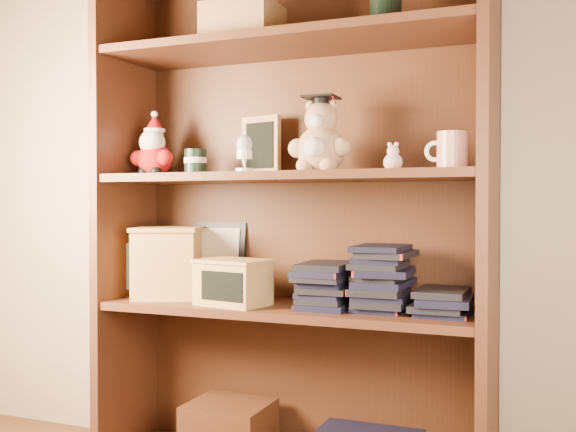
% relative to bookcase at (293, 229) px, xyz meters
% --- Properties ---
extents(bookcase, '(1.20, 0.35, 1.60)m').
position_rel_bookcase_xyz_m(bookcase, '(0.00, 0.00, 0.00)').
color(bookcase, '#4D2816').
rests_on(bookcase, ground).
extents(shelf_lower, '(1.14, 0.33, 0.02)m').
position_rel_bookcase_xyz_m(shelf_lower, '(0.00, -0.05, -0.24)').
color(shelf_lower, '#4D2816').
rests_on(shelf_lower, ground).
extents(shelf_upper, '(1.14, 0.33, 0.02)m').
position_rel_bookcase_xyz_m(shelf_upper, '(0.00, -0.05, 0.16)').
color(shelf_upper, '#4D2816').
rests_on(shelf_upper, ground).
extents(santa_plush, '(0.15, 0.11, 0.22)m').
position_rel_bookcase_xyz_m(santa_plush, '(-0.47, -0.06, 0.25)').
color(santa_plush, '#A50F0F').
rests_on(santa_plush, shelf_upper).
extents(teachers_tin, '(0.07, 0.07, 0.08)m').
position_rel_bookcase_xyz_m(teachers_tin, '(-0.32, -0.05, 0.21)').
color(teachers_tin, black).
rests_on(teachers_tin, shelf_upper).
extents(chalkboard_plaque, '(0.15, 0.10, 0.19)m').
position_rel_bookcase_xyz_m(chalkboard_plaque, '(-0.14, 0.06, 0.26)').
color(chalkboard_plaque, '#9E7547').
rests_on(chalkboard_plaque, shelf_upper).
extents(egg_cup, '(0.05, 0.05, 0.11)m').
position_rel_bookcase_xyz_m(egg_cup, '(-0.11, -0.13, 0.23)').
color(egg_cup, white).
rests_on(egg_cup, shelf_upper).
extents(grad_teddy_bear, '(0.19, 0.16, 0.23)m').
position_rel_bookcase_xyz_m(grad_teddy_bear, '(0.11, -0.06, 0.26)').
color(grad_teddy_bear, tan).
rests_on(grad_teddy_bear, shelf_upper).
extents(pink_figurine, '(0.05, 0.05, 0.09)m').
position_rel_bookcase_xyz_m(pink_figurine, '(0.32, -0.05, 0.20)').
color(pink_figurine, beige).
rests_on(pink_figurine, shelf_upper).
extents(teacher_mug, '(0.12, 0.08, 0.11)m').
position_rel_bookcase_xyz_m(teacher_mug, '(0.49, -0.05, 0.22)').
color(teacher_mug, silver).
rests_on(teacher_mug, shelf_upper).
extents(certificate_frame, '(0.20, 0.05, 0.24)m').
position_rel_bookcase_xyz_m(certificate_frame, '(-0.31, 0.09, -0.11)').
color(certificate_frame, black).
rests_on(certificate_frame, shelf_lower).
extents(treats_box, '(0.27, 0.27, 0.23)m').
position_rel_bookcase_xyz_m(treats_box, '(-0.42, -0.05, -0.11)').
color(treats_box, tan).
rests_on(treats_box, shelf_lower).
extents(pencils_box, '(0.24, 0.19, 0.14)m').
position_rel_bookcase_xyz_m(pencils_box, '(-0.15, -0.12, -0.16)').
color(pencils_box, tan).
rests_on(pencils_box, shelf_lower).
extents(book_stack_left, '(0.14, 0.20, 0.13)m').
position_rel_bookcase_xyz_m(book_stack_left, '(0.12, -0.05, -0.16)').
color(book_stack_left, black).
rests_on(book_stack_left, shelf_lower).
extents(book_stack_mid, '(0.14, 0.20, 0.18)m').
position_rel_bookcase_xyz_m(book_stack_mid, '(0.30, -0.05, -0.14)').
color(book_stack_mid, black).
rests_on(book_stack_mid, shelf_lower).
extents(book_stack_right, '(0.14, 0.20, 0.06)m').
position_rel_bookcase_xyz_m(book_stack_right, '(0.46, -0.05, -0.20)').
color(book_stack_right, black).
rests_on(book_stack_right, shelf_lower).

